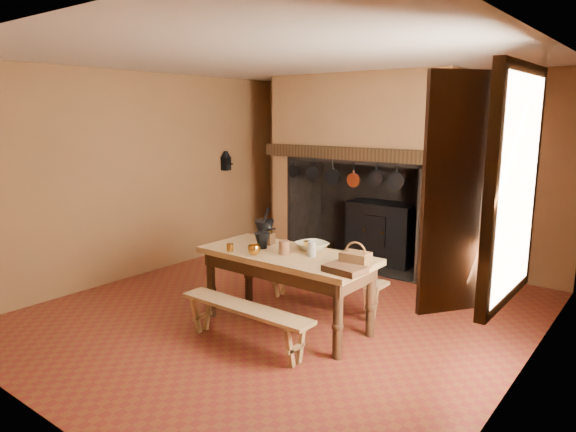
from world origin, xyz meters
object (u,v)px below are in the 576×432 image
(work_table, at_px, (287,264))
(wicker_basket, at_px, (355,259))
(bench_front, at_px, (245,316))
(coffee_grinder, at_px, (268,238))
(mixing_bowl, at_px, (312,246))
(iron_range, at_px, (383,232))

(work_table, distance_m, wicker_basket, 0.86)
(bench_front, height_order, coffee_grinder, coffee_grinder)
(bench_front, height_order, mixing_bowl, mixing_bowl)
(iron_range, distance_m, work_table, 2.76)
(mixing_bowl, relative_size, wicker_basket, 1.17)
(bench_front, height_order, wicker_basket, wicker_basket)
(bench_front, bearing_deg, mixing_bowl, 81.71)
(iron_range, relative_size, work_table, 0.86)
(iron_range, distance_m, wicker_basket, 3.01)
(bench_front, xyz_separation_m, wicker_basket, (0.83, 0.63, 0.58))
(coffee_grinder, distance_m, mixing_bowl, 0.54)
(iron_range, height_order, work_table, iron_range)
(iron_range, relative_size, wicker_basket, 5.68)
(work_table, xyz_separation_m, bench_front, (0.00, -0.66, -0.37))
(mixing_bowl, bearing_deg, iron_range, 99.92)
(wicker_basket, bearing_deg, mixing_bowl, 152.11)
(work_table, bearing_deg, iron_range, 96.25)
(mixing_bowl, bearing_deg, coffee_grinder, -168.73)
(iron_range, distance_m, coffee_grinder, 2.62)
(bench_front, relative_size, coffee_grinder, 7.66)
(bench_front, bearing_deg, work_table, 90.00)
(work_table, bearing_deg, mixing_bowl, 62.70)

